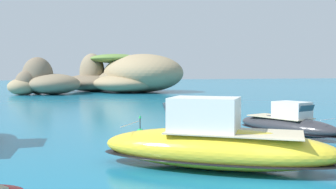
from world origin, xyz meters
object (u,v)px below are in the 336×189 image
at_px(motorboat_yellow, 215,145).
at_px(motorboat_charcoal, 287,124).
at_px(islet_small, 43,82).
at_px(channel_buoy, 140,132).
at_px(islet_large, 127,76).

bearing_deg(motorboat_yellow, motorboat_charcoal, 38.42).
bearing_deg(motorboat_charcoal, islet_small, 104.46).
xyz_separation_m(motorboat_charcoal, channel_buoy, (-9.81, 2.74, -0.46)).
height_order(motorboat_charcoal, motorboat_yellow, motorboat_yellow).
bearing_deg(islet_small, motorboat_charcoal, -75.54).
height_order(islet_large, channel_buoy, islet_large).
relative_size(islet_large, islet_small, 1.76).
distance_m(islet_small, motorboat_yellow, 64.89).
height_order(islet_large, motorboat_yellow, islet_large).
bearing_deg(islet_large, channel_buoy, -101.81).
bearing_deg(channel_buoy, motorboat_yellow, -84.05).
distance_m(islet_large, channel_buoy, 60.37).
bearing_deg(channel_buoy, motorboat_charcoal, -15.60).
distance_m(motorboat_charcoal, channel_buoy, 10.20).
xyz_separation_m(islet_small, channel_buoy, (5.04, -54.88, -2.13)).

